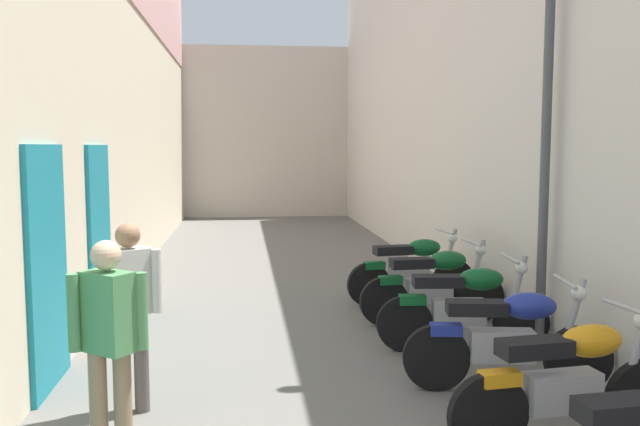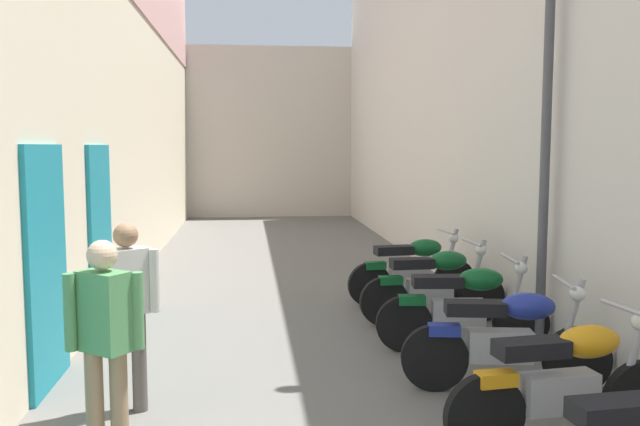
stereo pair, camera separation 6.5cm
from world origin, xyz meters
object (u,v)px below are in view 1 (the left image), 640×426
object	(u,v)px
motorcycle_seventh	(412,268)
street_lamp	(540,71)
pedestrian_further_down	(130,303)
motorcycle_fifth	(464,305)
pedestrian_mid_alley	(109,337)
motorcycle_fourth	(509,337)
motorcycle_sixth	(434,283)
motorcycle_third	(569,380)

from	to	relation	value
motorcycle_seventh	street_lamp	xyz separation A→B (m)	(0.71, -2.30, 2.45)
street_lamp	pedestrian_further_down	bearing A→B (deg)	-163.95
motorcycle_fifth	pedestrian_mid_alley	distance (m)	3.96
motorcycle_fourth	motorcycle_fifth	world-z (taller)	same
motorcycle_sixth	motorcycle_seventh	world-z (taller)	same
motorcycle_third	motorcycle_seventh	bearing A→B (deg)	90.00
motorcycle_sixth	motorcycle_seventh	distance (m)	1.04
motorcycle_third	motorcycle_fourth	world-z (taller)	same
motorcycle_sixth	street_lamp	xyz separation A→B (m)	(0.71, -1.25, 2.45)
motorcycle_fourth	pedestrian_further_down	world-z (taller)	pedestrian_further_down
motorcycle_third	pedestrian_mid_alley	distance (m)	3.26
motorcycle_fifth	pedestrian_further_down	bearing A→B (deg)	-158.83
motorcycle_third	pedestrian_further_down	distance (m)	3.44
motorcycle_fourth	pedestrian_mid_alley	distance (m)	3.43
motorcycle_seventh	pedestrian_further_down	size ratio (longest dim) A/B	1.18
motorcycle_fourth	motorcycle_sixth	world-z (taller)	same
motorcycle_third	motorcycle_seventh	xyz separation A→B (m)	(-0.00, 4.47, 0.00)
motorcycle_third	pedestrian_further_down	size ratio (longest dim) A/B	1.18
motorcycle_sixth	motorcycle_third	bearing A→B (deg)	-90.00
street_lamp	pedestrian_mid_alley	bearing A→B (deg)	-151.51
motorcycle_third	motorcycle_fifth	world-z (taller)	same
motorcycle_fifth	street_lamp	bearing A→B (deg)	-9.69
motorcycle_fifth	motorcycle_sixth	size ratio (longest dim) A/B	1.00
motorcycle_fourth	pedestrian_further_down	bearing A→B (deg)	-178.72
motorcycle_fifth	pedestrian_further_down	distance (m)	3.52
motorcycle_seventh	motorcycle_third	bearing A→B (deg)	-90.00
motorcycle_fourth	motorcycle_third	bearing A→B (deg)	-90.00
street_lamp	motorcycle_sixth	bearing A→B (deg)	119.40
motorcycle_fifth	motorcycle_seventh	distance (m)	2.18
pedestrian_further_down	street_lamp	world-z (taller)	street_lamp
pedestrian_mid_alley	motorcycle_fifth	bearing A→B (deg)	34.94
pedestrian_mid_alley	street_lamp	size ratio (longest dim) A/B	0.31
motorcycle_fifth	motorcycle_third	bearing A→B (deg)	-90.00
motorcycle_fifth	pedestrian_further_down	world-z (taller)	pedestrian_further_down
motorcycle_fourth	street_lamp	size ratio (longest dim) A/B	0.36
motorcycle_sixth	pedestrian_further_down	size ratio (longest dim) A/B	1.18
pedestrian_further_down	motorcycle_fourth	bearing A→B (deg)	1.28
motorcycle_fourth	motorcycle_sixth	size ratio (longest dim) A/B	0.99
motorcycle_fifth	pedestrian_mid_alley	xyz separation A→B (m)	(-3.23, -2.26, 0.42)
pedestrian_further_down	street_lamp	distance (m)	4.60
motorcycle_third	street_lamp	world-z (taller)	street_lamp
motorcycle_fourth	pedestrian_further_down	distance (m)	3.28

